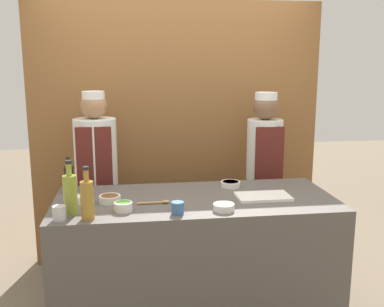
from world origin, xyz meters
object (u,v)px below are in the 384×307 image
at_px(sauce_bowl_orange, 74,200).
at_px(chef_right, 264,174).
at_px(sauce_bowl_red, 230,184).
at_px(cutting_board, 263,197).
at_px(chef_left, 97,181).
at_px(sauce_bowl_yellow, 224,207).
at_px(cup_steel, 59,213).
at_px(bottle_soy, 69,178).
at_px(cup_blue, 178,208).
at_px(sauce_bowl_green, 123,206).
at_px(bottle_oil, 70,193).
at_px(sauce_bowl_brown, 110,199).
at_px(bottle_vinegar, 87,199).
at_px(wooden_spoon, 157,202).

height_order(sauce_bowl_orange, chef_right, chef_right).
relative_size(sauce_bowl_red, cutting_board, 0.40).
xyz_separation_m(sauce_bowl_red, cutting_board, (0.16, -0.31, -0.01)).
bearing_deg(chef_right, chef_left, -179.99).
distance_m(sauce_bowl_yellow, cutting_board, 0.40).
height_order(sauce_bowl_yellow, chef_right, chef_right).
distance_m(cutting_board, cup_steel, 1.35).
distance_m(bottle_soy, chef_left, 0.52).
height_order(cutting_board, cup_blue, cup_blue).
relative_size(sauce_bowl_green, cup_blue, 1.47).
xyz_separation_m(sauce_bowl_yellow, bottle_oil, (-0.95, 0.07, 0.11)).
bearing_deg(sauce_bowl_brown, bottle_vinegar, -110.48).
xyz_separation_m(cutting_board, bottle_vinegar, (-1.16, -0.27, 0.12)).
relative_size(bottle_soy, cup_steel, 2.84).
bearing_deg(cup_steel, cup_blue, 1.20).
distance_m(bottle_soy, cup_steel, 0.63).
distance_m(sauce_bowl_yellow, chef_left, 1.36).
height_order(bottle_vinegar, wooden_spoon, bottle_vinegar).
distance_m(sauce_bowl_orange, sauce_bowl_red, 1.15).
bearing_deg(wooden_spoon, sauce_bowl_green, -151.11).
xyz_separation_m(sauce_bowl_brown, chef_right, (1.30, 0.79, -0.07)).
bearing_deg(sauce_bowl_green, cup_steel, -163.05).
xyz_separation_m(sauce_bowl_brown, sauce_bowl_red, (0.88, 0.26, -0.00)).
relative_size(sauce_bowl_yellow, wooden_spoon, 0.63).
xyz_separation_m(cutting_board, bottle_oil, (-1.27, -0.16, 0.12)).
distance_m(cutting_board, cup_blue, 0.67).
distance_m(cup_steel, cup_blue, 0.71).
xyz_separation_m(sauce_bowl_red, chef_right, (0.42, 0.52, -0.07)).
bearing_deg(bottle_oil, sauce_bowl_red, 22.73).
relative_size(bottle_oil, cup_steel, 3.84).
bearing_deg(chef_right, sauce_bowl_red, -128.74).
relative_size(sauce_bowl_brown, chef_right, 0.09).
relative_size(sauce_bowl_green, sauce_bowl_red, 0.78).
distance_m(sauce_bowl_red, cup_blue, 0.72).
bearing_deg(cup_steel, wooden_spoon, 21.60).
height_order(sauce_bowl_orange, sauce_bowl_yellow, sauce_bowl_orange).
distance_m(wooden_spoon, chef_right, 1.31).
relative_size(bottle_vinegar, chef_left, 0.20).
bearing_deg(sauce_bowl_red, cutting_board, -62.17).
xyz_separation_m(sauce_bowl_orange, sauce_bowl_brown, (0.23, -0.01, -0.00)).
bearing_deg(chef_right, sauce_bowl_orange, -153.24).
bearing_deg(chef_left, bottle_vinegar, -88.72).
relative_size(sauce_bowl_yellow, bottle_soy, 0.53).
bearing_deg(sauce_bowl_red, sauce_bowl_green, -150.07).
bearing_deg(cup_steel, bottle_vinegar, -2.08).
distance_m(cup_blue, wooden_spoon, 0.25).
bearing_deg(sauce_bowl_yellow, cup_steel, -177.95).
height_order(sauce_bowl_yellow, sauce_bowl_red, sauce_bowl_yellow).
xyz_separation_m(cutting_board, cup_blue, (-0.62, -0.25, 0.03)).
bearing_deg(sauce_bowl_brown, sauce_bowl_red, 16.67).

